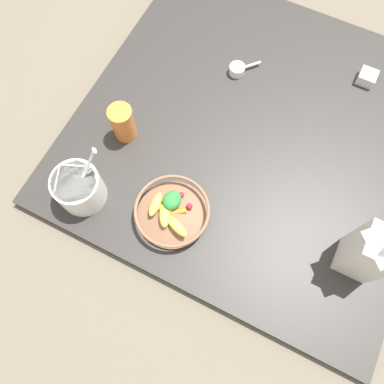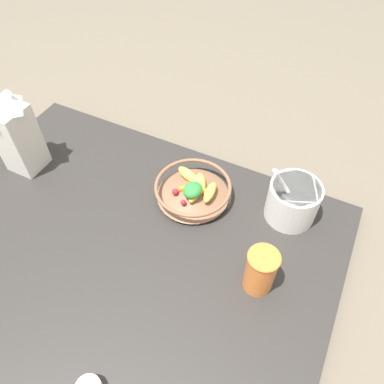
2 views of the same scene
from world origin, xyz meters
name	(u,v)px [view 1 (image 1 of 2)]	position (x,y,z in m)	size (l,w,h in m)	color
ground_plane	(253,134)	(0.00, 0.00, 0.00)	(6.00, 6.00, 0.00)	#665B4C
countertop	(254,131)	(0.00, 0.00, 0.02)	(1.07, 1.07, 0.03)	#2D2B28
fruit_bowl	(172,212)	(-0.10, -0.36, 0.06)	(0.21, 0.21, 0.08)	brown
milk_carton	(373,251)	(0.40, -0.26, 0.16)	(0.09, 0.09, 0.26)	silver
yogurt_tub	(79,188)	(-0.36, -0.42, 0.09)	(0.13, 0.15, 0.22)	white
drinking_cup	(123,122)	(-0.35, -0.19, 0.10)	(0.07, 0.07, 0.12)	orange
spice_jar	(367,78)	(0.25, 0.33, 0.05)	(0.05, 0.05, 0.04)	silver
measuring_scoop	(238,69)	(-0.14, 0.17, 0.05)	(0.09, 0.09, 0.03)	white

